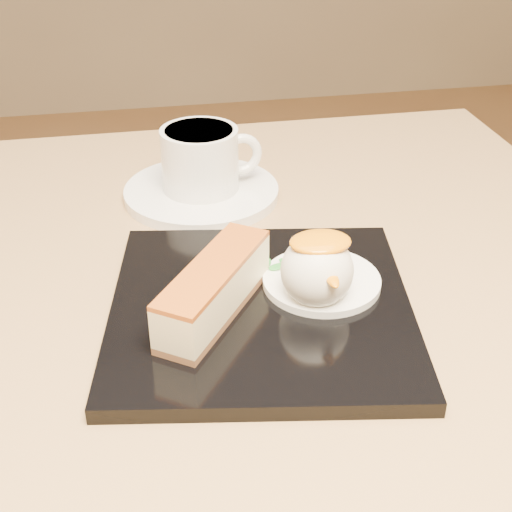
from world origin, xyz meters
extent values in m
cube|color=brown|center=(0.00, 0.00, 0.70)|extent=(0.80, 0.80, 0.04)
cube|color=black|center=(0.06, 0.01, 0.73)|extent=(0.25, 0.25, 0.01)
cube|color=brown|center=(0.02, 0.01, 0.73)|extent=(0.10, 0.12, 0.01)
cube|color=beige|center=(0.02, 0.01, 0.75)|extent=(0.10, 0.12, 0.03)
cube|color=#863B0E|center=(0.02, 0.01, 0.77)|extent=(0.10, 0.12, 0.00)
cylinder|color=white|center=(0.11, 0.03, 0.73)|extent=(0.09, 0.09, 0.01)
sphere|color=white|center=(0.10, 0.01, 0.76)|extent=(0.05, 0.05, 0.05)
ellipsoid|color=orange|center=(0.10, 0.01, 0.78)|extent=(0.04, 0.03, 0.01)
ellipsoid|color=green|center=(0.08, 0.05, 0.74)|extent=(0.02, 0.01, 0.00)
ellipsoid|color=green|center=(0.09, 0.05, 0.74)|extent=(0.02, 0.02, 0.00)
ellipsoid|color=green|center=(0.07, 0.06, 0.74)|extent=(0.01, 0.02, 0.00)
cylinder|color=white|center=(0.04, 0.21, 0.72)|extent=(0.15, 0.15, 0.01)
cylinder|color=white|center=(0.04, 0.21, 0.76)|extent=(0.07, 0.07, 0.06)
cylinder|color=black|center=(0.04, 0.21, 0.79)|extent=(0.06, 0.06, 0.00)
torus|color=white|center=(0.08, 0.22, 0.76)|extent=(0.04, 0.01, 0.04)
camera|label=1|loc=(-0.02, -0.41, 1.04)|focal=50.00mm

